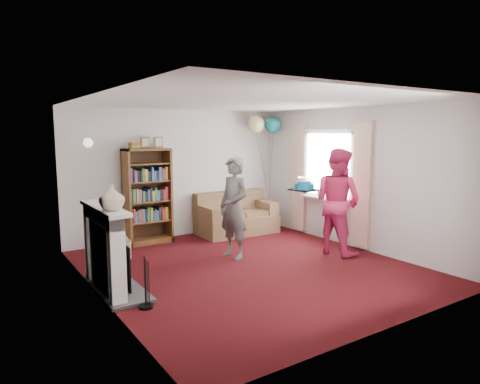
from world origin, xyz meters
TOP-DOWN VIEW (x-y plane):
  - ground at (0.00, 0.00)m, footprint 5.00×5.00m
  - wall_back at (0.00, 2.51)m, footprint 4.50×0.02m
  - wall_left at (-2.26, 0.00)m, footprint 0.02×5.00m
  - wall_right at (2.26, 0.00)m, footprint 0.02×5.00m
  - ceiling at (0.00, 0.00)m, footprint 4.50×5.00m
  - fireplace at (-2.09, 0.19)m, footprint 0.55×1.80m
  - window_bay at (2.21, 0.60)m, footprint 0.14×2.02m
  - wall_sconce at (-1.75, 2.36)m, footprint 0.16×0.23m
  - bookcase at (-0.75, 2.30)m, footprint 0.84×0.42m
  - sofa at (1.06, 2.07)m, footprint 1.59×0.84m
  - wicker_basket at (-1.54, 1.54)m, footprint 0.39×0.39m
  - person_striped at (0.09, 0.61)m, footprint 0.50×0.67m
  - person_magenta at (1.69, -0.14)m, footprint 0.79×0.96m
  - birthday_cake at (1.11, 0.04)m, footprint 0.39×0.39m
  - balloons at (1.85, 2.15)m, footprint 0.79×0.53m
  - mantel_vase at (-2.12, -0.15)m, footprint 0.36×0.36m

SIDE VIEW (x-z plane):
  - ground at x=0.00m, z-range 0.00..0.00m
  - wicker_basket at x=-1.54m, z-range -0.02..0.34m
  - sofa at x=1.06m, z-range -0.10..0.74m
  - fireplace at x=-2.09m, z-range -0.05..1.07m
  - person_striped at x=0.09m, z-range 0.00..1.66m
  - bookcase at x=-0.75m, z-range -0.12..1.86m
  - person_magenta at x=1.69m, z-range 0.00..1.79m
  - birthday_cake at x=1.11m, z-range 1.06..1.29m
  - window_bay at x=2.21m, z-range 0.10..2.30m
  - wall_back at x=0.00m, z-range 0.00..2.50m
  - wall_left at x=-2.26m, z-range 0.00..2.50m
  - wall_right at x=2.26m, z-range 0.00..2.50m
  - mantel_vase at x=-2.12m, z-range 1.12..1.44m
  - wall_sconce at x=-1.75m, z-range 1.80..1.96m
  - balloons at x=1.85m, z-range 1.35..3.09m
  - ceiling at x=0.00m, z-range 2.50..2.51m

